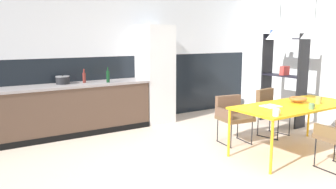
{
  "coord_description": "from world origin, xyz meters",
  "views": [
    {
      "loc": [
        -2.89,
        -3.04,
        1.7
      ],
      "look_at": [
        -0.29,
        0.98,
        0.89
      ],
      "focal_mm": 36.09,
      "sensor_mm": 36.0,
      "label": 1
    }
  ],
  "objects_px": {
    "refrigerator_column": "(155,74)",
    "pendant_lamp_over_table_near": "(279,31)",
    "fruit_bowl": "(298,99)",
    "mug_dark_espresso": "(318,100)",
    "armchair_far_side": "(232,112)",
    "cooking_pot": "(63,80)",
    "dining_table": "(295,107)",
    "bottle_wine_green": "(108,76)",
    "bottle_spice_small": "(84,77)",
    "mug_short_terracotta": "(276,112)",
    "open_book": "(271,106)",
    "open_shelf_unit": "(283,77)",
    "armchair_corner_seat": "(270,107)",
    "pendant_lamp_over_table_far": "(314,29)",
    "mug_white_ceramic": "(312,106)"
  },
  "relations": [
    {
      "from": "refrigerator_column",
      "to": "pendant_lamp_over_table_near",
      "type": "relative_size",
      "value": 2.04
    },
    {
      "from": "fruit_bowl",
      "to": "mug_dark_espresso",
      "type": "height_order",
      "value": "mug_dark_espresso"
    },
    {
      "from": "armchair_far_side",
      "to": "cooking_pot",
      "type": "distance_m",
      "value": 2.96
    },
    {
      "from": "dining_table",
      "to": "bottle_wine_green",
      "type": "relative_size",
      "value": 6.97
    },
    {
      "from": "refrigerator_column",
      "to": "bottle_spice_small",
      "type": "bearing_deg",
      "value": 177.74
    },
    {
      "from": "mug_short_terracotta",
      "to": "bottle_spice_small",
      "type": "relative_size",
      "value": 0.51
    },
    {
      "from": "open_book",
      "to": "open_shelf_unit",
      "type": "xyz_separation_m",
      "value": [
        1.68,
        1.14,
        0.2
      ]
    },
    {
      "from": "bottle_spice_small",
      "to": "mug_dark_espresso",
      "type": "bearing_deg",
      "value": -49.61
    },
    {
      "from": "cooking_pot",
      "to": "fruit_bowl",
      "type": "bearing_deg",
      "value": -45.37
    },
    {
      "from": "armchair_corner_seat",
      "to": "armchair_far_side",
      "type": "bearing_deg",
      "value": -13.93
    },
    {
      "from": "fruit_bowl",
      "to": "open_shelf_unit",
      "type": "bearing_deg",
      "value": 46.55
    },
    {
      "from": "pendant_lamp_over_table_far",
      "to": "armchair_far_side",
      "type": "bearing_deg",
      "value": 133.57
    },
    {
      "from": "pendant_lamp_over_table_far",
      "to": "open_shelf_unit",
      "type": "bearing_deg",
      "value": 53.64
    },
    {
      "from": "dining_table",
      "to": "armchair_corner_seat",
      "type": "xyz_separation_m",
      "value": [
        0.44,
        0.81,
        -0.18
      ]
    },
    {
      "from": "fruit_bowl",
      "to": "pendant_lamp_over_table_near",
      "type": "distance_m",
      "value": 1.16
    },
    {
      "from": "mug_dark_espresso",
      "to": "mug_short_terracotta",
      "type": "bearing_deg",
      "value": -171.2
    },
    {
      "from": "mug_short_terracotta",
      "to": "bottle_spice_small",
      "type": "xyz_separation_m",
      "value": [
        -1.37,
        3.14,
        0.22
      ]
    },
    {
      "from": "mug_white_ceramic",
      "to": "mug_short_terracotta",
      "type": "bearing_deg",
      "value": -179.65
    },
    {
      "from": "mug_white_ceramic",
      "to": "bottle_wine_green",
      "type": "bearing_deg",
      "value": 120.45
    },
    {
      "from": "dining_table",
      "to": "refrigerator_column",
      "type": "bearing_deg",
      "value": 105.13
    },
    {
      "from": "open_book",
      "to": "cooking_pot",
      "type": "height_order",
      "value": "cooking_pot"
    },
    {
      "from": "mug_white_ceramic",
      "to": "pendant_lamp_over_table_far",
      "type": "height_order",
      "value": "pendant_lamp_over_table_far"
    },
    {
      "from": "dining_table",
      "to": "bottle_wine_green",
      "type": "distance_m",
      "value": 3.2
    },
    {
      "from": "open_book",
      "to": "dining_table",
      "type": "bearing_deg",
      "value": -13.08
    },
    {
      "from": "armchair_far_side",
      "to": "mug_dark_espresso",
      "type": "bearing_deg",
      "value": 134.07
    },
    {
      "from": "armchair_corner_seat",
      "to": "fruit_bowl",
      "type": "relative_size",
      "value": 3.15
    },
    {
      "from": "pendant_lamp_over_table_near",
      "to": "pendant_lamp_over_table_far",
      "type": "height_order",
      "value": "same"
    },
    {
      "from": "pendant_lamp_over_table_far",
      "to": "open_book",
      "type": "bearing_deg",
      "value": 175.26
    },
    {
      "from": "cooking_pot",
      "to": "open_book",
      "type": "bearing_deg",
      "value": -51.96
    },
    {
      "from": "cooking_pot",
      "to": "bottle_spice_small",
      "type": "relative_size",
      "value": 0.96
    },
    {
      "from": "armchair_corner_seat",
      "to": "cooking_pot",
      "type": "xyz_separation_m",
      "value": [
        -3.0,
        2.04,
        0.46
      ]
    },
    {
      "from": "bottle_spice_small",
      "to": "pendant_lamp_over_table_far",
      "type": "bearing_deg",
      "value": -47.14
    },
    {
      "from": "open_book",
      "to": "bottle_wine_green",
      "type": "distance_m",
      "value": 2.9
    },
    {
      "from": "mug_short_terracotta",
      "to": "cooking_pot",
      "type": "distance_m",
      "value": 3.63
    },
    {
      "from": "refrigerator_column",
      "to": "bottle_wine_green",
      "type": "height_order",
      "value": "refrigerator_column"
    },
    {
      "from": "open_shelf_unit",
      "to": "pendant_lamp_over_table_far",
      "type": "xyz_separation_m",
      "value": [
        -0.89,
        -1.21,
        0.89
      ]
    },
    {
      "from": "mug_dark_espresso",
      "to": "open_shelf_unit",
      "type": "relative_size",
      "value": 0.07
    },
    {
      "from": "bottle_wine_green",
      "to": "bottle_spice_small",
      "type": "bearing_deg",
      "value": 153.28
    },
    {
      "from": "fruit_bowl",
      "to": "pendant_lamp_over_table_near",
      "type": "xyz_separation_m",
      "value": [
        -0.56,
        -0.04,
        1.01
      ]
    },
    {
      "from": "armchair_corner_seat",
      "to": "bottle_wine_green",
      "type": "xyz_separation_m",
      "value": [
        -2.26,
        1.8,
        0.5
      ]
    },
    {
      "from": "bottle_wine_green",
      "to": "fruit_bowl",
      "type": "bearing_deg",
      "value": -51.95
    },
    {
      "from": "mug_short_terracotta",
      "to": "pendant_lamp_over_table_far",
      "type": "distance_m",
      "value": 1.63
    },
    {
      "from": "bottle_spice_small",
      "to": "pendant_lamp_over_table_near",
      "type": "height_order",
      "value": "pendant_lamp_over_table_near"
    },
    {
      "from": "mug_dark_espresso",
      "to": "mug_short_terracotta",
      "type": "relative_size",
      "value": 1.01
    },
    {
      "from": "open_book",
      "to": "pendant_lamp_over_table_far",
      "type": "xyz_separation_m",
      "value": [
        0.79,
        -0.07,
        1.08
      ]
    },
    {
      "from": "open_book",
      "to": "bottle_wine_green",
      "type": "xyz_separation_m",
      "value": [
        -1.4,
        2.52,
        0.27
      ]
    },
    {
      "from": "dining_table",
      "to": "armchair_far_side",
      "type": "relative_size",
      "value": 2.55
    },
    {
      "from": "fruit_bowl",
      "to": "dining_table",
      "type": "bearing_deg",
      "value": -156.7
    },
    {
      "from": "armchair_far_side",
      "to": "pendant_lamp_over_table_near",
      "type": "bearing_deg",
      "value": 99.67
    },
    {
      "from": "mug_dark_espresso",
      "to": "bottle_spice_small",
      "type": "height_order",
      "value": "bottle_spice_small"
    }
  ]
}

